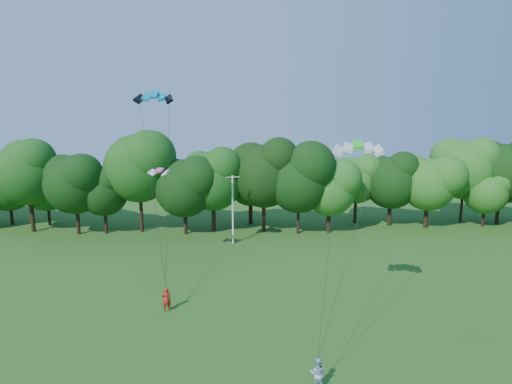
{
  "coord_description": "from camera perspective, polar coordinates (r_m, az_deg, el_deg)",
  "views": [
    {
      "loc": [
        1.67,
        -17.31,
        14.26
      ],
      "look_at": [
        2.13,
        13.0,
        9.01
      ],
      "focal_mm": 28.0,
      "sensor_mm": 36.0,
      "label": 1
    }
  ],
  "objects": [
    {
      "name": "kite_pink",
      "position": [
        39.46,
        -13.69,
        3.05
      ],
      "size": [
        2.1,
        1.31,
        0.38
      ],
      "rotation": [
        0.0,
        0.0,
        -0.2
      ],
      "color": "#FF4693",
      "rests_on": "ground"
    },
    {
      "name": "utility_pole",
      "position": [
        47.27,
        -3.34,
        -2.43
      ],
      "size": [
        1.61,
        0.53,
        8.25
      ],
      "rotation": [
        0.0,
        0.0,
        0.28
      ],
      "color": "silver",
      "rests_on": "ground"
    },
    {
      "name": "kite_green",
      "position": [
        26.49,
        14.35,
        6.57
      ],
      "size": [
        3.31,
        2.01,
        0.58
      ],
      "rotation": [
        0.0,
        0.0,
        -0.21
      ],
      "color": "#20D928",
      "rests_on": "ground"
    },
    {
      "name": "tree_back_west",
      "position": [
        62.45,
        -27.86,
        2.01
      ],
      "size": [
        7.7,
        7.7,
        11.21
      ],
      "color": "#352215",
      "rests_on": "ground"
    },
    {
      "name": "tree_back_center",
      "position": [
        52.14,
        1.14,
        3.25
      ],
      "size": [
        9.13,
        9.13,
        13.28
      ],
      "color": "#332113",
      "rests_on": "ground"
    },
    {
      "name": "tree_back_east",
      "position": [
        63.28,
        30.04,
        0.74
      ],
      "size": [
        6.29,
        6.29,
        9.15
      ],
      "color": "#322314",
      "rests_on": "ground"
    },
    {
      "name": "kite_flyer_right",
      "position": [
        23.94,
        8.8,
        -24.21
      ],
      "size": [
        1.04,
        0.92,
        1.8
      ],
      "primitive_type": "imported",
      "rotation": [
        0.0,
        0.0,
        2.83
      ],
      "color": "#A1BAE0",
      "rests_on": "ground"
    },
    {
      "name": "kite_teal",
      "position": [
        37.23,
        -14.34,
        13.35
      ],
      "size": [
        3.24,
        1.51,
        0.82
      ],
      "rotation": [
        0.0,
        0.0,
        0.04
      ],
      "color": "#0581A9",
      "rests_on": "ground"
    },
    {
      "name": "kite_flyer_left",
      "position": [
        32.33,
        -12.68,
        -14.72
      ],
      "size": [
        0.81,
        0.66,
        1.91
      ],
      "primitive_type": "imported",
      "rotation": [
        0.0,
        0.0,
        3.47
      ],
      "color": "#B22217",
      "rests_on": "ground"
    }
  ]
}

